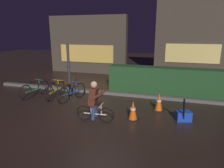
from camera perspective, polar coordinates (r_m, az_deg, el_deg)
name	(u,v)px	position (r m, az deg, el deg)	size (l,w,h in m)	color
ground_plane	(101,114)	(6.75, -3.13, -8.52)	(40.00, 40.00, 0.00)	black
sidewalk_curb	(118,94)	(8.71, 1.79, -2.74)	(12.00, 0.24, 0.12)	#56544F
hedge_row	(163,80)	(9.18, 14.23, 1.02)	(4.80, 0.70, 1.14)	#214723
storefront_left	(88,45)	(13.48, -6.83, 10.84)	(5.16, 0.54, 3.63)	#42382D
storefront_right	(194,33)	(13.07, 21.94, 13.19)	(4.33, 0.54, 5.17)	#42382D
street_post	(69,72)	(8.19, -11.99, 3.37)	(0.10, 0.10, 2.21)	#2D2D33
parked_bike_leftmost	(35,89)	(8.98, -20.85, -1.45)	(0.49, 1.48, 0.70)	black
parked_bike_left_mid	(56,90)	(8.61, -15.57, -1.69)	(0.46, 1.51, 0.70)	black
parked_bike_center_left	(72,92)	(8.13, -11.23, -2.34)	(0.55, 1.48, 0.71)	black
traffic_cone_near	(133,111)	(6.29, 5.90, -7.47)	(0.36, 0.36, 0.61)	black
traffic_cone_far	(159,102)	(7.12, 13.01, -5.04)	(0.36, 0.36, 0.63)	black
blue_crate	(183,116)	(6.63, 19.36, -8.40)	(0.44, 0.32, 0.30)	#193DB7
cyclist	(94,101)	(6.07, -5.02, -4.88)	(1.19, 0.50, 1.25)	black
closed_umbrella	(184,111)	(6.31, 19.51, -7.10)	(0.05, 0.05, 0.85)	black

